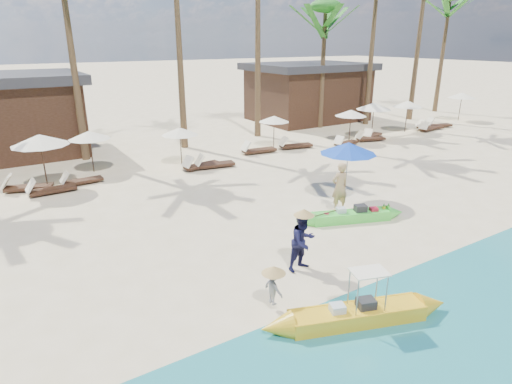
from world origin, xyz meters
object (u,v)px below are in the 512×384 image
yellow_canoe (357,315)px  blue_umbrella (348,148)px  tourist (340,187)px  green_canoe (351,216)px

yellow_canoe → blue_umbrella: size_ratio=2.05×
yellow_canoe → tourist: size_ratio=2.56×
yellow_canoe → tourist: tourist is taller
green_canoe → yellow_canoe: (-3.90, -4.28, 0.02)m
green_canoe → blue_umbrella: 2.84m
yellow_canoe → blue_umbrella: bearing=67.8°
green_canoe → yellow_canoe: yellow_canoe is taller
yellow_canoe → green_canoe: bearing=66.6°
tourist → blue_umbrella: 1.71m
green_canoe → tourist: bearing=93.2°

